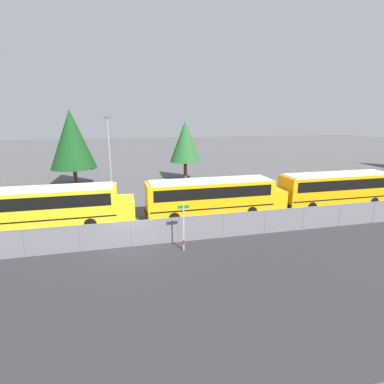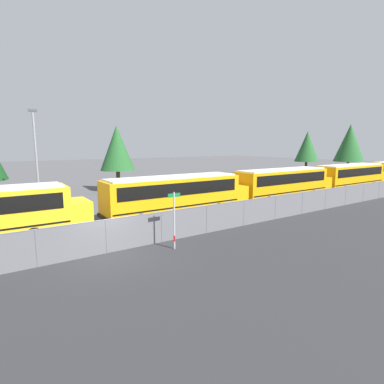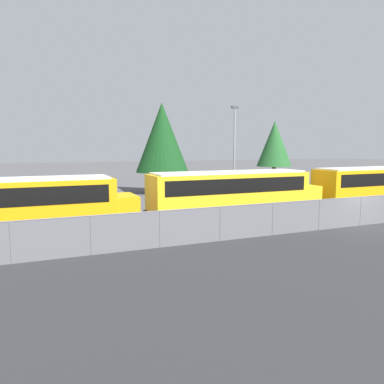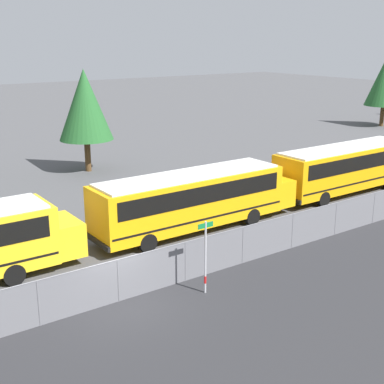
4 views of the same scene
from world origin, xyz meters
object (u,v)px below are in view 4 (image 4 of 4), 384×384
(tree_0, at_px, (85,105))
(street_sign, at_px, (205,256))
(school_bus_5, at_px, (348,165))
(school_bus_4, at_px, (194,197))

(tree_0, bearing_deg, street_sign, -102.82)
(school_bus_5, bearing_deg, school_bus_4, -180.00)
(school_bus_5, distance_m, tree_0, 18.74)
(street_sign, relative_size, tree_0, 0.39)
(school_bus_4, height_order, school_bus_5, same)
(school_bus_4, distance_m, tree_0, 15.19)
(street_sign, bearing_deg, tree_0, 77.18)
(street_sign, height_order, tree_0, tree_0)
(school_bus_5, xyz_separation_m, tree_0, (-11.01, 14.84, 3.11))
(school_bus_4, bearing_deg, tree_0, 86.25)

